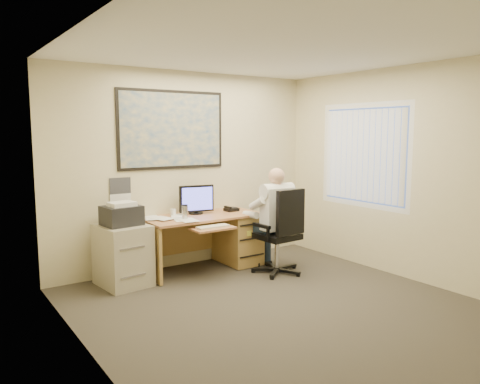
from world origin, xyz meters
TOP-DOWN VIEW (x-y plane):
  - room_shell at (0.00, 0.00)m, footprint 4.00×4.50m
  - desk at (0.35, 1.90)m, footprint 1.60×0.97m
  - world_map at (-0.23, 2.23)m, footprint 1.56×0.03m
  - wall_calendar at (-0.98, 2.24)m, footprint 0.28×0.01m
  - window_blinds at (1.97, 0.80)m, footprint 0.06×1.40m
  - filing_cabinet at (-1.11, 1.86)m, footprint 0.60×0.70m
  - office_chair at (0.77, 1.13)m, footprint 0.72×0.72m
  - person at (0.77, 1.21)m, footprint 0.62×0.85m

SIDE VIEW (x-z plane):
  - office_chair at x=0.77m, z-range -0.24..0.91m
  - desk at x=0.35m, z-range -0.13..1.01m
  - filing_cabinet at x=-1.11m, z-range -0.07..0.96m
  - person at x=0.77m, z-range 0.00..1.40m
  - wall_calendar at x=-0.98m, z-range 0.87..1.29m
  - room_shell at x=0.00m, z-range 0.00..2.70m
  - window_blinds at x=1.97m, z-range 0.90..2.20m
  - world_map at x=-0.23m, z-range 1.37..2.43m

